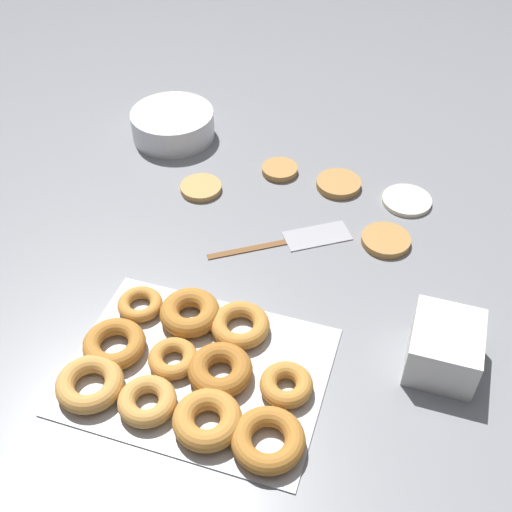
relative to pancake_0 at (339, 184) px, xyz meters
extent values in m
plane|color=gray|center=(-0.07, -0.18, -0.01)|extent=(3.00, 3.00, 0.00)
cylinder|color=#B27F42|center=(0.00, 0.00, 0.00)|extent=(0.10, 0.10, 0.02)
cylinder|color=tan|center=(-0.28, -0.10, 0.00)|extent=(0.09, 0.09, 0.01)
cylinder|color=#B27F42|center=(-0.14, 0.01, 0.00)|extent=(0.08, 0.08, 0.02)
cylinder|color=silver|center=(0.15, -0.01, 0.00)|extent=(0.11, 0.11, 0.01)
cylinder|color=#B27F42|center=(0.13, -0.15, 0.00)|extent=(0.10, 0.10, 0.01)
cube|color=silver|center=(-0.11, -0.56, 0.00)|extent=(0.42, 0.31, 0.01)
torus|color=#D19347|center=(-0.26, -0.65, 0.01)|extent=(0.11, 0.11, 0.03)
torus|color=#D19347|center=(-0.16, -0.65, 0.01)|extent=(0.09, 0.09, 0.03)
torus|color=#C68438|center=(-0.06, -0.65, 0.02)|extent=(0.11, 0.11, 0.03)
torus|color=#B7752D|center=(0.04, -0.65, 0.01)|extent=(0.11, 0.11, 0.03)
torus|color=#B7752D|center=(-0.26, -0.56, 0.01)|extent=(0.11, 0.11, 0.03)
torus|color=#C68438|center=(-0.16, -0.56, 0.01)|extent=(0.08, 0.08, 0.03)
torus|color=#AD6B28|center=(-0.07, -0.56, 0.02)|extent=(0.11, 0.11, 0.03)
torus|color=#C68438|center=(0.04, -0.55, 0.01)|extent=(0.09, 0.09, 0.03)
torus|color=#C68438|center=(-0.26, -0.46, 0.01)|extent=(0.08, 0.08, 0.02)
torus|color=#B7752D|center=(-0.17, -0.46, 0.02)|extent=(0.11, 0.11, 0.03)
torus|color=#C68438|center=(-0.07, -0.46, 0.01)|extent=(0.10, 0.10, 0.03)
cylinder|color=white|center=(-0.42, 0.07, 0.03)|extent=(0.20, 0.20, 0.07)
cube|color=white|center=(0.26, -0.42, 0.01)|extent=(0.11, 0.13, 0.03)
cube|color=white|center=(0.26, -0.42, 0.03)|extent=(0.11, 0.13, 0.03)
cube|color=white|center=(0.26, -0.42, 0.06)|extent=(0.11, 0.13, 0.03)
cube|color=brown|center=(-0.13, -0.26, -0.01)|extent=(0.14, 0.10, 0.01)
cube|color=#A8A8AD|center=(-0.01, -0.17, -0.01)|extent=(0.14, 0.12, 0.01)
camera|label=1|loc=(0.17, -1.13, 0.87)|focal=45.00mm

